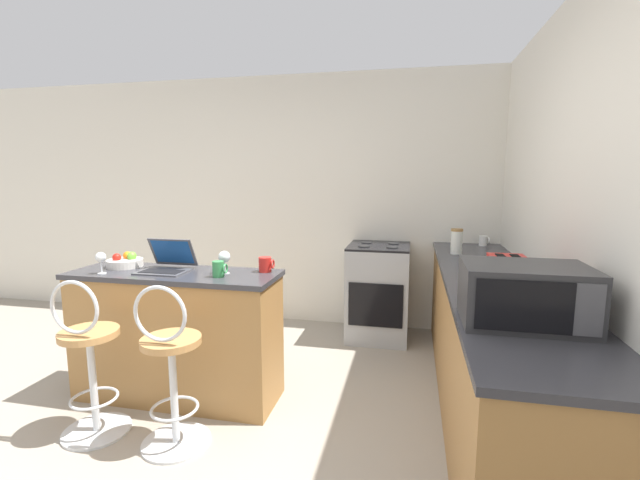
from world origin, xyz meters
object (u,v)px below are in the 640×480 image
wine_glass_short (101,258)px  mug_green (219,269)px  laptop (167,263)px  microwave (525,295)px  bar_stool_near (89,363)px  mug_red (265,264)px  fruit_bowl (125,262)px  mug_white (484,241)px  bar_stool_far (171,372)px  stove_range (378,292)px  storage_jar (457,241)px  wine_glass_tall (224,258)px  toaster (509,275)px

wine_glass_short → mug_green: bearing=5.9°
laptop → microwave: microwave is taller
bar_stool_near → mug_red: 1.22m
fruit_bowl → mug_white: (2.71, 1.55, 0.01)m
bar_stool_far → stove_range: size_ratio=1.07×
laptop → fruit_bowl: size_ratio=1.33×
storage_jar → microwave: bearing=-85.9°
bar_stool_far → fruit_bowl: size_ratio=3.96×
mug_white → mug_green: mug_green is taller
storage_jar → laptop: bearing=-151.4°
stove_range → mug_red: mug_red is taller
fruit_bowl → mug_white: bearing=29.8°
wine_glass_tall → mug_green: 0.11m
wine_glass_tall → fruit_bowl: bearing=176.3°
storage_jar → mug_green: (-1.61, -1.21, -0.06)m
bar_stool_near → stove_range: (1.57, 1.98, -0.00)m
laptop → storage_jar: size_ratio=1.55×
bar_stool_near → laptop: (0.21, 0.56, 0.51)m
mug_green → wine_glass_short: size_ratio=0.70×
bar_stool_far → microwave: (1.83, -0.08, 0.59)m
wine_glass_tall → wine_glass_short: wine_glass_tall is taller
bar_stool_near → toaster: toaster is taller
stove_range → storage_jar: (0.68, -0.31, 0.57)m
mug_red → mug_green: bearing=-139.8°
toaster → wine_glass_tall: (-1.78, 0.09, 0.01)m
bar_stool_near → fruit_bowl: fruit_bowl is taller
wine_glass_tall → mug_green: wine_glass_tall is taller
mug_white → mug_green: bearing=-138.2°
microwave → wine_glass_short: (-2.55, 0.45, -0.03)m
mug_red → storage_jar: bearing=36.4°
wine_glass_short → toaster: bearing=2.1°
toaster → mug_white: (0.12, 1.69, -0.05)m
laptop → mug_green: (0.43, -0.10, -0.00)m
wine_glass_tall → mug_white: bearing=40.1°
bar_stool_near → microwave: (2.37, -0.08, 0.59)m
laptop → toaster: bearing=-2.3°
mug_red → storage_jar: 1.69m
toaster → stove_range: 1.82m
storage_jar → mug_white: bearing=59.0°
bar_stool_near → wine_glass_tall: size_ratio=6.33×
microwave → mug_white: size_ratio=5.60×
bar_stool_far → toaster: size_ratio=3.12×
laptop → stove_range: (1.36, 1.43, -0.51)m
mug_red → wine_glass_short: (-1.07, -0.29, 0.06)m
storage_jar → wine_glass_tall: bearing=-145.3°
toaster → storage_jar: 1.21m
microwave → stove_range: bearing=111.2°
laptop → wine_glass_short: bearing=-154.5°
microwave → wine_glass_short: bearing=169.9°
toaster → fruit_bowl: bearing=176.9°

